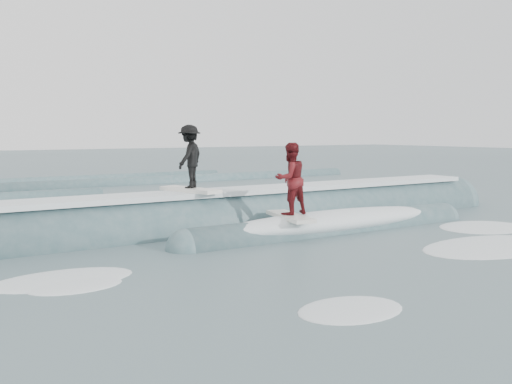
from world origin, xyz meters
TOP-DOWN VIEW (x-y plane):
  - ground at (0.00, 0.00)m, footprint 160.00×160.00m
  - breaking_wave at (0.29, 3.36)m, footprint 20.94×3.82m
  - surfer_black at (-1.52, 3.71)m, footprint 1.27×2.07m
  - surfer_red at (0.29, 1.51)m, footprint 0.94×2.07m
  - whitewater at (1.06, -1.39)m, footprint 14.73×6.06m
  - far_swells at (-2.19, 17.65)m, footprint 38.81×8.65m

SIDE VIEW (x-z plane):
  - ground at x=0.00m, z-range 0.00..0.00m
  - whitewater at x=1.06m, z-range -0.05..0.05m
  - far_swells at x=-2.19m, z-range -0.40..0.40m
  - breaking_wave at x=0.29m, z-range -0.99..1.09m
  - surfer_red at x=0.29m, z-range 0.47..2.44m
  - surfer_black at x=-1.52m, z-range 1.09..2.92m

